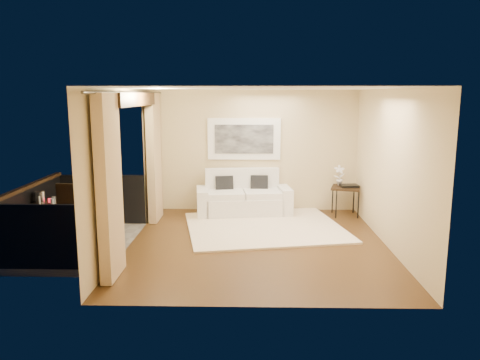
{
  "coord_description": "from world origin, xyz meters",
  "views": [
    {
      "loc": [
        -0.13,
        -7.93,
        2.61
      ],
      "look_at": [
        -0.32,
        0.52,
        1.05
      ],
      "focal_mm": 35.0,
      "sensor_mm": 36.0,
      "label": 1
    }
  ],
  "objects_px": {
    "orchid": "(339,175)",
    "ice_bucket": "(40,197)",
    "side_table": "(346,189)",
    "bistro_table": "(47,208)",
    "balcony_chair_far": "(78,206)",
    "sofa": "(243,198)",
    "balcony_chair_near": "(68,211)"
  },
  "relations": [
    {
      "from": "sofa",
      "to": "orchid",
      "type": "relative_size",
      "value": 4.78
    },
    {
      "from": "side_table",
      "to": "ice_bucket",
      "type": "bearing_deg",
      "value": -161.23
    },
    {
      "from": "balcony_chair_far",
      "to": "side_table",
      "type": "bearing_deg",
      "value": -169.36
    },
    {
      "from": "sofa",
      "to": "balcony_chair_near",
      "type": "bearing_deg",
      "value": -149.47
    },
    {
      "from": "sofa",
      "to": "balcony_chair_far",
      "type": "height_order",
      "value": "balcony_chair_far"
    },
    {
      "from": "sofa",
      "to": "bistro_table",
      "type": "distance_m",
      "value": 4.05
    },
    {
      "from": "sofa",
      "to": "balcony_chair_near",
      "type": "distance_m",
      "value": 3.77
    },
    {
      "from": "bistro_table",
      "to": "balcony_chair_far",
      "type": "xyz_separation_m",
      "value": [
        0.4,
        0.42,
        -0.06
      ]
    },
    {
      "from": "sofa",
      "to": "balcony_chair_near",
      "type": "xyz_separation_m",
      "value": [
        -2.98,
        -2.29,
        0.29
      ]
    },
    {
      "from": "sofa",
      "to": "ice_bucket",
      "type": "relative_size",
      "value": 10.62
    },
    {
      "from": "sofa",
      "to": "orchid",
      "type": "xyz_separation_m",
      "value": [
        2.1,
        0.07,
        0.51
      ]
    },
    {
      "from": "orchid",
      "to": "bistro_table",
      "type": "relative_size",
      "value": 0.62
    },
    {
      "from": "side_table",
      "to": "bistro_table",
      "type": "bearing_deg",
      "value": -159.94
    },
    {
      "from": "sofa",
      "to": "side_table",
      "type": "xyz_separation_m",
      "value": [
        2.21,
        -0.09,
        0.23
      ]
    },
    {
      "from": "orchid",
      "to": "bistro_table",
      "type": "bearing_deg",
      "value": -158.06
    },
    {
      "from": "side_table",
      "to": "balcony_chair_near",
      "type": "height_order",
      "value": "balcony_chair_near"
    },
    {
      "from": "orchid",
      "to": "balcony_chair_far",
      "type": "relative_size",
      "value": 0.44
    },
    {
      "from": "orchid",
      "to": "ice_bucket",
      "type": "height_order",
      "value": "orchid"
    },
    {
      "from": "ice_bucket",
      "to": "side_table",
      "type": "bearing_deg",
      "value": 18.77
    },
    {
      "from": "orchid",
      "to": "balcony_chair_near",
      "type": "height_order",
      "value": "balcony_chair_near"
    },
    {
      "from": "sofa",
      "to": "balcony_chair_far",
      "type": "bearing_deg",
      "value": -157.3
    },
    {
      "from": "balcony_chair_near",
      "to": "ice_bucket",
      "type": "distance_m",
      "value": 0.66
    },
    {
      "from": "side_table",
      "to": "balcony_chair_far",
      "type": "xyz_separation_m",
      "value": [
        -5.23,
        -1.63,
        0.0
      ]
    },
    {
      "from": "bistro_table",
      "to": "balcony_chair_near",
      "type": "distance_m",
      "value": 0.46
    },
    {
      "from": "orchid",
      "to": "ice_bucket",
      "type": "distance_m",
      "value": 6.04
    },
    {
      "from": "orchid",
      "to": "balcony_chair_far",
      "type": "distance_m",
      "value": 5.43
    },
    {
      "from": "orchid",
      "to": "balcony_chair_far",
      "type": "height_order",
      "value": "orchid"
    },
    {
      "from": "balcony_chair_far",
      "to": "bistro_table",
      "type": "bearing_deg",
      "value": 39.85
    },
    {
      "from": "side_table",
      "to": "bistro_table",
      "type": "distance_m",
      "value": 5.99
    },
    {
      "from": "orchid",
      "to": "balcony_chair_far",
      "type": "xyz_separation_m",
      "value": [
        -5.11,
        -1.8,
        -0.28
      ]
    },
    {
      "from": "balcony_chair_far",
      "to": "ice_bucket",
      "type": "distance_m",
      "value": 0.68
    },
    {
      "from": "balcony_chair_far",
      "to": "ice_bucket",
      "type": "height_order",
      "value": "balcony_chair_far"
    }
  ]
}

